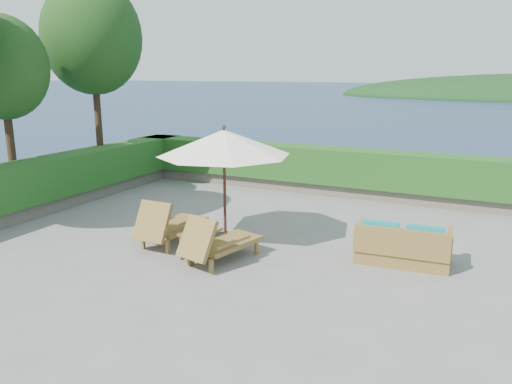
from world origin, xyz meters
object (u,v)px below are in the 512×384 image
at_px(lounge_right, 218,242).
at_px(wicker_loveseat, 403,247).
at_px(patio_umbrella, 224,144).
at_px(side_table, 195,239).
at_px(lounge_left, 169,224).

relative_size(lounge_right, wicker_loveseat, 1.02).
bearing_deg(wicker_loveseat, lounge_right, -158.97).
xyz_separation_m(patio_umbrella, wicker_loveseat, (3.57, 0.33, -1.74)).
relative_size(patio_umbrella, side_table, 4.87).
bearing_deg(lounge_right, patio_umbrella, 126.67).
xyz_separation_m(lounge_left, lounge_right, (1.42, -0.46, -0.02)).
xyz_separation_m(patio_umbrella, lounge_right, (0.47, -1.12, -1.66)).
bearing_deg(patio_umbrella, wicker_loveseat, 5.22).
relative_size(lounge_right, side_table, 2.79).
bearing_deg(lounge_right, lounge_left, 175.81).
relative_size(patio_umbrella, lounge_left, 1.79).
bearing_deg(patio_umbrella, lounge_right, -67.30).
bearing_deg(lounge_right, wicker_loveseat, 39.03).
bearing_deg(wicker_loveseat, lounge_left, -171.73).
bearing_deg(wicker_loveseat, patio_umbrella, -178.80).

